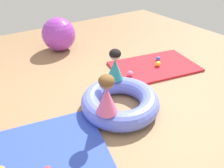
{
  "coord_description": "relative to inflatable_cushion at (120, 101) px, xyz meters",
  "views": [
    {
      "loc": [
        -1.25,
        -1.87,
        1.92
      ],
      "look_at": [
        0.12,
        0.19,
        0.31
      ],
      "focal_mm": 34.32,
      "sensor_mm": 36.0,
      "label": 1
    }
  ],
  "objects": [
    {
      "name": "ground_plane",
      "position": [
        -0.12,
        0.01,
        -0.13
      ],
      "size": [
        8.0,
        8.0,
        0.0
      ],
      "primitive_type": "plane",
      "color": "#93704C"
    },
    {
      "name": "gym_mat_near_right",
      "position": [
        1.23,
        0.63,
        -0.11
      ],
      "size": [
        1.7,
        1.24,
        0.04
      ],
      "primitive_type": "cube",
      "rotation": [
        0.0,
        0.0,
        -0.21
      ],
      "color": "red",
      "rests_on": "ground"
    },
    {
      "name": "gym_mat_front",
      "position": [
        -1.19,
        -0.29,
        -0.11
      ],
      "size": [
        1.6,
        1.52,
        0.04
      ],
      "primitive_type": "cube",
      "rotation": [
        0.0,
        0.0,
        -0.2
      ],
      "color": "#2D47B7",
      "rests_on": "ground"
    },
    {
      "name": "inflatable_cushion",
      "position": [
        0.0,
        0.0,
        0.0
      ],
      "size": [
        1.07,
        1.07,
        0.26
      ],
      "primitive_type": "torus",
      "color": "#6070E5",
      "rests_on": "ground"
    },
    {
      "name": "child_in_teal",
      "position": [
        0.16,
        0.36,
        0.36
      ],
      "size": [
        0.32,
        0.32,
        0.47
      ],
      "rotation": [
        0.0,
        0.0,
        2.68
      ],
      "color": "teal",
      "rests_on": "inflatable_cushion"
    },
    {
      "name": "child_in_pink",
      "position": [
        -0.34,
        -0.2,
        0.37
      ],
      "size": [
        0.34,
        0.34,
        0.5
      ],
      "rotation": [
        0.0,
        0.0,
        3.58
      ],
      "color": "#E5608E",
      "rests_on": "inflatable_cushion"
    },
    {
      "name": "play_ball_yellow",
      "position": [
        1.27,
        0.58,
        -0.04
      ],
      "size": [
        0.1,
        0.1,
        0.1
      ],
      "primitive_type": "sphere",
      "color": "yellow",
      "rests_on": "gym_mat_near_right"
    },
    {
      "name": "play_ball_blue",
      "position": [
        1.43,
        0.74,
        -0.05
      ],
      "size": [
        0.08,
        0.08,
        0.08
      ],
      "primitive_type": "sphere",
      "color": "blue",
      "rests_on": "gym_mat_near_right"
    },
    {
      "name": "play_ball_pink",
      "position": [
        0.62,
        0.57,
        -0.04
      ],
      "size": [
        0.1,
        0.1,
        0.1
      ],
      "primitive_type": "sphere",
      "color": "pink",
      "rests_on": "gym_mat_near_right"
    },
    {
      "name": "exercise_ball_large",
      "position": [
        0.1,
        2.36,
        0.22
      ],
      "size": [
        0.69,
        0.69,
        0.69
      ],
      "primitive_type": "sphere",
      "color": "purple",
      "rests_on": "ground"
    }
  ]
}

